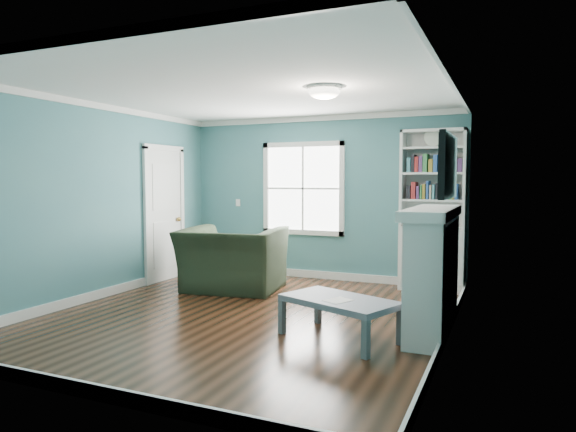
% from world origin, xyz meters
% --- Properties ---
extents(floor, '(5.00, 5.00, 0.00)m').
position_xyz_m(floor, '(0.00, 0.00, 0.00)').
color(floor, black).
rests_on(floor, ground).
extents(room_walls, '(5.00, 5.00, 5.00)m').
position_xyz_m(room_walls, '(0.00, 0.00, 1.58)').
color(room_walls, teal).
rests_on(room_walls, ground).
extents(trim, '(4.50, 5.00, 2.60)m').
position_xyz_m(trim, '(0.00, 0.00, 1.24)').
color(trim, white).
rests_on(trim, ground).
extents(window, '(1.40, 0.06, 1.50)m').
position_xyz_m(window, '(-0.30, 2.49, 1.45)').
color(window, white).
rests_on(window, room_walls).
extents(bookshelf, '(0.90, 0.35, 2.31)m').
position_xyz_m(bookshelf, '(1.77, 2.30, 0.92)').
color(bookshelf, silver).
rests_on(bookshelf, ground).
extents(fireplace, '(0.44, 1.58, 1.30)m').
position_xyz_m(fireplace, '(2.08, 0.20, 0.64)').
color(fireplace, black).
rests_on(fireplace, ground).
extents(tv, '(0.06, 1.10, 0.65)m').
position_xyz_m(tv, '(2.20, 0.20, 1.72)').
color(tv, black).
rests_on(tv, fireplace).
extents(door, '(0.12, 0.98, 2.17)m').
position_xyz_m(door, '(-2.22, 1.40, 1.07)').
color(door, silver).
rests_on(door, ground).
extents(ceiling_fixture, '(0.38, 0.38, 0.15)m').
position_xyz_m(ceiling_fixture, '(0.90, 0.10, 2.55)').
color(ceiling_fixture, white).
rests_on(ceiling_fixture, room_walls).
extents(light_switch, '(0.08, 0.01, 0.12)m').
position_xyz_m(light_switch, '(-1.50, 2.48, 1.20)').
color(light_switch, white).
rests_on(light_switch, room_walls).
extents(recliner, '(1.49, 1.09, 1.20)m').
position_xyz_m(recliner, '(-0.86, 1.16, 0.60)').
color(recliner, black).
rests_on(recliner, ground).
extents(coffee_table, '(1.28, 0.99, 0.41)m').
position_xyz_m(coffee_table, '(1.25, -0.41, 0.36)').
color(coffee_table, '#505A60').
rests_on(coffee_table, ground).
extents(paper_sheet, '(0.29, 0.31, 0.00)m').
position_xyz_m(paper_sheet, '(1.27, -0.51, 0.41)').
color(paper_sheet, white).
rests_on(paper_sheet, coffee_table).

